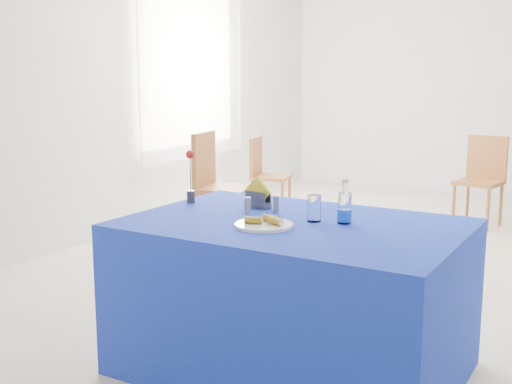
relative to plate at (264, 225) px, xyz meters
The scene contains 16 objects.
floor 2.30m from the plate, 93.60° to the left, with size 7.00×7.00×0.00m, color beige.
room_shell 2.38m from the plate, 93.60° to the left, with size 7.00×7.00×7.00m.
window_pane 4.02m from the plate, 131.32° to the left, with size 0.04×1.50×1.60m, color white.
curtain 3.98m from the plate, 130.55° to the left, with size 0.04×1.75×1.85m, color white.
plate is the anchor object (origin of this frame).
drinking_glass 0.28m from the plate, 55.39° to the left, with size 0.07×0.07×0.13m, color white.
salt_shaker 0.31m from the plate, 135.43° to the left, with size 0.03×0.03×0.09m, color slate.
pepper_shaker 0.34m from the plate, 108.98° to the left, with size 0.03×0.03×0.09m, color #5C5D61.
blue_table 0.43m from the plate, 65.83° to the left, with size 1.60×1.10×0.76m.
water_bottle 0.40m from the plate, 40.86° to the left, with size 0.07×0.07×0.21m.
napkin_holder 0.45m from the plate, 123.94° to the left, with size 0.16×0.08×0.17m.
rose_vase 0.72m from the plate, 155.27° to the left, with size 0.05×0.05×0.30m.
chair_bg_left 3.96m from the plate, 86.90° to the left, with size 0.46×0.46×0.89m.
chair_win_a 2.65m from the plate, 129.06° to the left, with size 0.52×0.52×0.98m.
chair_win_b 3.76m from the plate, 119.77° to the left, with size 0.45×0.45×0.84m.
banana_pieces 0.03m from the plate, 41.53° to the left, with size 0.19×0.13×0.03m.
Camera 1 is at (1.60, -4.71, 1.45)m, focal length 45.00 mm.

